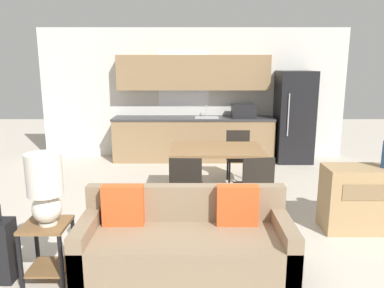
{
  "coord_description": "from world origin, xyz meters",
  "views": [
    {
      "loc": [
        -0.03,
        -3.32,
        2.01
      ],
      "look_at": [
        -0.03,
        1.5,
        0.95
      ],
      "focal_mm": 35.0,
      "sensor_mm": 36.0,
      "label": 1
    }
  ],
  "objects_px": {
    "side_table": "(47,243)",
    "credenza": "(376,199)",
    "dining_chair_near_left": "(186,185)",
    "dining_chair_near_right": "(255,185)",
    "dining_chair_far_right": "(238,154)",
    "table_lamp": "(45,186)",
    "refrigerator": "(294,117)",
    "couch": "(185,241)",
    "dining_table": "(216,153)"
  },
  "relations": [
    {
      "from": "refrigerator",
      "to": "dining_chair_near_left",
      "type": "bearing_deg",
      "value": -125.18
    },
    {
      "from": "side_table",
      "to": "credenza",
      "type": "xyz_separation_m",
      "value": [
        3.56,
        1.08,
        0.02
      ]
    },
    {
      "from": "refrigerator",
      "to": "dining_table",
      "type": "relative_size",
      "value": 1.37
    },
    {
      "from": "dining_table",
      "to": "credenza",
      "type": "relative_size",
      "value": 1.06
    },
    {
      "from": "dining_chair_near_right",
      "to": "refrigerator",
      "type": "bearing_deg",
      "value": -121.09
    },
    {
      "from": "dining_chair_near_left",
      "to": "dining_table",
      "type": "bearing_deg",
      "value": -115.27
    },
    {
      "from": "credenza",
      "to": "dining_chair_far_right",
      "type": "bearing_deg",
      "value": 127.41
    },
    {
      "from": "credenza",
      "to": "dining_chair_far_right",
      "type": "distance_m",
      "value": 2.37
    },
    {
      "from": "dining_table",
      "to": "side_table",
      "type": "bearing_deg",
      "value": -128.34
    },
    {
      "from": "couch",
      "to": "dining_chair_near_left",
      "type": "xyz_separation_m",
      "value": [
        -0.01,
        1.21,
        0.15
      ]
    },
    {
      "from": "dining_table",
      "to": "side_table",
      "type": "height_order",
      "value": "dining_table"
    },
    {
      "from": "couch",
      "to": "table_lamp",
      "type": "distance_m",
      "value": 1.38
    },
    {
      "from": "refrigerator",
      "to": "dining_chair_far_right",
      "type": "xyz_separation_m",
      "value": [
        -1.29,
        -1.41,
        -0.43
      ]
    },
    {
      "from": "refrigerator",
      "to": "side_table",
      "type": "height_order",
      "value": "refrigerator"
    },
    {
      "from": "couch",
      "to": "table_lamp",
      "type": "xyz_separation_m",
      "value": [
        -1.25,
        -0.12,
        0.59
      ]
    },
    {
      "from": "table_lamp",
      "to": "dining_chair_far_right",
      "type": "height_order",
      "value": "table_lamp"
    },
    {
      "from": "side_table",
      "to": "dining_chair_far_right",
      "type": "bearing_deg",
      "value": 54.29
    },
    {
      "from": "side_table",
      "to": "dining_chair_near_left",
      "type": "distance_m",
      "value": 1.83
    },
    {
      "from": "dining_table",
      "to": "table_lamp",
      "type": "relative_size",
      "value": 2.03
    },
    {
      "from": "refrigerator",
      "to": "dining_chair_far_right",
      "type": "distance_m",
      "value": 1.96
    },
    {
      "from": "dining_table",
      "to": "couch",
      "type": "xyz_separation_m",
      "value": [
        -0.42,
        -2.04,
        -0.37
      ]
    },
    {
      "from": "refrigerator",
      "to": "dining_table",
      "type": "distance_m",
      "value": 2.81
    },
    {
      "from": "credenza",
      "to": "dining_chair_far_right",
      "type": "height_order",
      "value": "dining_chair_far_right"
    },
    {
      "from": "couch",
      "to": "dining_chair_far_right",
      "type": "bearing_deg",
      "value": 73.39
    },
    {
      "from": "credenza",
      "to": "refrigerator",
      "type": "bearing_deg",
      "value": 92.58
    },
    {
      "from": "dining_table",
      "to": "table_lamp",
      "type": "height_order",
      "value": "table_lamp"
    },
    {
      "from": "refrigerator",
      "to": "table_lamp",
      "type": "height_order",
      "value": "refrigerator"
    },
    {
      "from": "refrigerator",
      "to": "couch",
      "type": "bearing_deg",
      "value": -116.67
    },
    {
      "from": "refrigerator",
      "to": "credenza",
      "type": "bearing_deg",
      "value": -87.42
    },
    {
      "from": "couch",
      "to": "credenza",
      "type": "bearing_deg",
      "value": 23.06
    },
    {
      "from": "dining_table",
      "to": "dining_chair_near_left",
      "type": "height_order",
      "value": "dining_chair_near_left"
    },
    {
      "from": "refrigerator",
      "to": "dining_table",
      "type": "height_order",
      "value": "refrigerator"
    },
    {
      "from": "dining_table",
      "to": "dining_chair_far_right",
      "type": "bearing_deg",
      "value": 62.13
    },
    {
      "from": "couch",
      "to": "table_lamp",
      "type": "height_order",
      "value": "table_lamp"
    },
    {
      "from": "dining_chair_far_right",
      "to": "table_lamp",
      "type": "bearing_deg",
      "value": -125.12
    },
    {
      "from": "credenza",
      "to": "couch",
      "type": "bearing_deg",
      "value": -156.94
    },
    {
      "from": "couch",
      "to": "side_table",
      "type": "xyz_separation_m",
      "value": [
        -1.28,
        -0.11,
        0.03
      ]
    },
    {
      "from": "table_lamp",
      "to": "credenza",
      "type": "distance_m",
      "value": 3.74
    },
    {
      "from": "table_lamp",
      "to": "refrigerator",
      "type": "bearing_deg",
      "value": 52.27
    },
    {
      "from": "dining_chair_near_left",
      "to": "dining_chair_near_right",
      "type": "bearing_deg",
      "value": -177.06
    },
    {
      "from": "table_lamp",
      "to": "dining_chair_near_right",
      "type": "xyz_separation_m",
      "value": [
        2.11,
        1.34,
        -0.44
      ]
    },
    {
      "from": "side_table",
      "to": "credenza",
      "type": "distance_m",
      "value": 3.72
    },
    {
      "from": "refrigerator",
      "to": "dining_chair_near_right",
      "type": "xyz_separation_m",
      "value": [
        -1.28,
        -3.04,
        -0.43
      ]
    },
    {
      "from": "refrigerator",
      "to": "dining_chair_far_right",
      "type": "bearing_deg",
      "value": -132.49
    },
    {
      "from": "dining_chair_far_right",
      "to": "dining_chair_near_right",
      "type": "distance_m",
      "value": 1.63
    },
    {
      "from": "dining_chair_far_right",
      "to": "dining_chair_near_right",
      "type": "height_order",
      "value": "same"
    },
    {
      "from": "table_lamp",
      "to": "dining_chair_near_left",
      "type": "height_order",
      "value": "table_lamp"
    },
    {
      "from": "dining_chair_far_right",
      "to": "dining_chair_near_right",
      "type": "xyz_separation_m",
      "value": [
        0.01,
        -1.63,
        0.0
      ]
    },
    {
      "from": "table_lamp",
      "to": "dining_chair_far_right",
      "type": "distance_m",
      "value": 3.66
    },
    {
      "from": "dining_chair_near_left",
      "to": "couch",
      "type": "bearing_deg",
      "value": 92.76
    }
  ]
}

